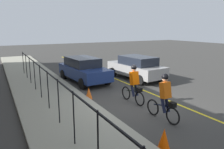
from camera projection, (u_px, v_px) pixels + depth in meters
name	position (u px, v px, depth m)	size (l,w,h in m)	color
ground_plane	(137.00, 104.00, 9.99)	(80.00, 80.00, 0.00)	#373532
lane_line_centre	(163.00, 98.00, 10.74)	(36.00, 0.12, 0.01)	yellow
sidewalk	(66.00, 116.00, 8.37)	(40.00, 3.20, 0.15)	gray
iron_fence	(48.00, 81.00, 8.78)	(16.17, 0.04, 1.60)	black
cyclist_lead	(165.00, 98.00, 8.01)	(1.71, 0.38, 1.83)	black
cyclist_follow	(134.00, 84.00, 9.90)	(1.71, 0.38, 1.83)	black
patrol_sedan	(136.00, 67.00, 14.71)	(4.54, 2.22, 1.58)	gray
parked_sedan_rear	(84.00, 69.00, 13.96)	(4.53, 2.20, 1.58)	navy
traffic_cone_near	(164.00, 139.00, 6.21)	(0.36, 0.36, 0.63)	#FB4F02
traffic_cone_far	(89.00, 93.00, 10.62)	(0.36, 0.36, 0.58)	orange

